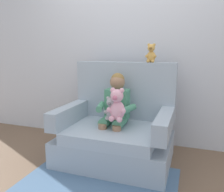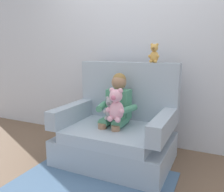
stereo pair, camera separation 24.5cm
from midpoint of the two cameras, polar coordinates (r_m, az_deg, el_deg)
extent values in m
plane|color=brown|center=(2.74, -1.93, -15.73)|extent=(8.00, 8.00, 0.00)
cube|color=silver|center=(3.13, 2.82, 12.25)|extent=(6.00, 0.10, 2.60)
cube|color=#9EADBC|center=(2.67, -1.95, -12.93)|extent=(1.23, 0.89, 0.29)
cube|color=#A6B6C6|center=(2.54, -2.56, -9.26)|extent=(0.95, 0.75, 0.12)
cube|color=#9EADBC|center=(2.84, 0.71, 1.41)|extent=(1.23, 0.14, 0.69)
cube|color=#9EADBC|center=(2.73, -13.26, -4.55)|extent=(0.14, 0.75, 0.20)
cube|color=#9EADBC|center=(2.35, 9.89, -6.98)|extent=(0.14, 0.75, 0.20)
cube|color=#4C9370|center=(2.64, -1.33, -1.97)|extent=(0.26, 0.16, 0.34)
sphere|color=#9E7556|center=(2.60, -1.35, 3.43)|extent=(0.17, 0.17, 0.17)
sphere|color=olive|center=(2.61, -1.27, 4.01)|extent=(0.16, 0.16, 0.16)
cylinder|color=#4C9370|center=(2.60, -3.99, -6.09)|extent=(0.11, 0.26, 0.11)
cylinder|color=#9E7556|center=(2.54, -5.12, -10.13)|extent=(0.09, 0.09, 0.30)
cylinder|color=#4C9370|center=(2.54, -0.65, -6.46)|extent=(0.11, 0.26, 0.11)
cylinder|color=#9E7556|center=(2.48, -1.69, -10.61)|extent=(0.09, 0.09, 0.30)
cylinder|color=#4C9370|center=(2.60, -5.56, -2.68)|extent=(0.13, 0.27, 0.07)
cylinder|color=#4C9370|center=(2.49, 1.15, -3.27)|extent=(0.13, 0.27, 0.07)
ellipsoid|color=#9E9EA3|center=(2.43, -3.07, -4.11)|extent=(0.11, 0.10, 0.15)
sphere|color=#9E9EA3|center=(2.40, -3.18, -1.56)|extent=(0.10, 0.10, 0.10)
sphere|color=slate|center=(2.36, -3.58, -1.94)|extent=(0.04, 0.04, 0.04)
sphere|color=#9E9EA3|center=(2.41, -3.89, -0.58)|extent=(0.04, 0.04, 0.04)
sphere|color=#9E9EA3|center=(2.43, -4.51, -3.99)|extent=(0.04, 0.04, 0.04)
sphere|color=#9E9EA3|center=(2.42, -4.13, -5.55)|extent=(0.04, 0.04, 0.04)
sphere|color=#9E9EA3|center=(2.38, -2.40, -0.69)|extent=(0.04, 0.04, 0.04)
sphere|color=#9E9EA3|center=(2.39, -2.13, -4.22)|extent=(0.04, 0.04, 0.04)
sphere|color=#9E9EA3|center=(2.40, -2.75, -5.70)|extent=(0.04, 0.04, 0.04)
ellipsoid|color=#EAA8BC|center=(2.39, -1.62, -3.63)|extent=(0.16, 0.14, 0.21)
sphere|color=#EAA8BC|center=(2.34, -1.76, 0.04)|extent=(0.14, 0.14, 0.14)
sphere|color=#CC6684|center=(2.29, -2.31, -0.48)|extent=(0.05, 0.05, 0.05)
sphere|color=#EAA8BC|center=(2.36, -2.78, 1.43)|extent=(0.05, 0.05, 0.05)
sphere|color=#EAA8BC|center=(2.38, -3.68, -3.46)|extent=(0.05, 0.05, 0.05)
sphere|color=#EAA8BC|center=(2.37, -3.14, -5.70)|extent=(0.06, 0.06, 0.06)
sphere|color=#EAA8BC|center=(2.32, -0.62, 1.31)|extent=(0.05, 0.05, 0.05)
sphere|color=#EAA8BC|center=(2.33, -0.23, -3.78)|extent=(0.05, 0.05, 0.05)
sphere|color=#EAA8BC|center=(2.34, -1.14, -5.91)|extent=(0.06, 0.06, 0.06)
ellipsoid|color=gold|center=(2.71, 7.09, 9.63)|extent=(0.10, 0.09, 0.13)
sphere|color=gold|center=(2.70, 7.10, 11.74)|extent=(0.09, 0.09, 0.09)
sphere|color=brown|center=(2.67, 6.92, 11.62)|extent=(0.03, 0.03, 0.03)
sphere|color=gold|center=(2.72, 6.51, 12.47)|extent=(0.03, 0.03, 0.03)
sphere|color=gold|center=(2.70, 5.97, 9.79)|extent=(0.03, 0.03, 0.03)
sphere|color=gold|center=(2.68, 6.31, 8.59)|extent=(0.04, 0.04, 0.04)
sphere|color=gold|center=(2.70, 7.77, 12.45)|extent=(0.03, 0.03, 0.03)
sphere|color=gold|center=(2.68, 7.99, 9.73)|extent=(0.03, 0.03, 0.03)
sphere|color=gold|center=(2.67, 7.47, 8.55)|extent=(0.04, 0.04, 0.04)
camera|label=1|loc=(0.12, -92.86, -0.56)|focal=36.95mm
camera|label=2|loc=(0.12, 87.14, 0.56)|focal=36.95mm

